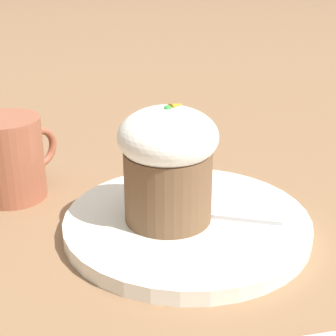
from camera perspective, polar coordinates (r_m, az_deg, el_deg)
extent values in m
plane|color=#846042|center=(0.53, 1.92, -6.41)|extent=(4.00, 4.00, 0.00)
cylinder|color=white|center=(0.53, 1.94, -5.73)|extent=(0.23, 0.23, 0.01)
cylinder|color=brown|center=(0.51, 0.00, -1.81)|extent=(0.08, 0.08, 0.07)
ellipsoid|color=white|center=(0.49, 0.00, 3.24)|extent=(0.09, 0.09, 0.05)
cone|color=orange|center=(0.49, 0.64, 6.24)|extent=(0.02, 0.01, 0.01)
sphere|color=green|center=(0.48, -0.04, 5.97)|extent=(0.01, 0.01, 0.01)
cube|color=#B7B7BC|center=(0.52, 7.25, -4.99)|extent=(0.04, 0.07, 0.00)
ellipsoid|color=#B7B7BC|center=(0.53, 1.64, -4.31)|extent=(0.05, 0.05, 0.01)
cylinder|color=#9E563D|center=(0.60, -15.73, 0.95)|extent=(0.07, 0.07, 0.09)
torus|color=#9E563D|center=(0.62, -12.93, 2.04)|extent=(0.05, 0.01, 0.05)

